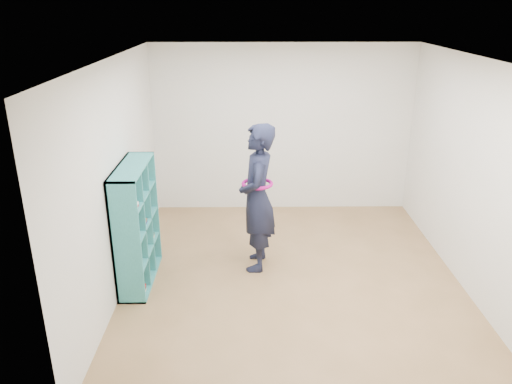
{
  "coord_description": "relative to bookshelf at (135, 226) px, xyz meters",
  "views": [
    {
      "loc": [
        -0.5,
        -5.3,
        3.16
      ],
      "look_at": [
        -0.44,
        0.3,
        1.01
      ],
      "focal_mm": 35.0,
      "sensor_mm": 36.0,
      "label": 1
    }
  ],
  "objects": [
    {
      "name": "floor",
      "position": [
        1.86,
        0.01,
        -0.71
      ],
      "size": [
        4.5,
        4.5,
        0.0
      ],
      "primitive_type": "plane",
      "color": "brown",
      "rests_on": "ground"
    },
    {
      "name": "ceiling",
      "position": [
        1.86,
        0.01,
        1.89
      ],
      "size": [
        4.5,
        4.5,
        0.0
      ],
      "primitive_type": "plane",
      "color": "white",
      "rests_on": "wall_back"
    },
    {
      "name": "wall_left",
      "position": [
        -0.14,
        0.01,
        0.59
      ],
      "size": [
        0.02,
        4.5,
        2.6
      ],
      "primitive_type": "cube",
      "color": "silver",
      "rests_on": "floor"
    },
    {
      "name": "wall_right",
      "position": [
        3.86,
        0.01,
        0.59
      ],
      "size": [
        0.02,
        4.5,
        2.6
      ],
      "primitive_type": "cube",
      "color": "silver",
      "rests_on": "floor"
    },
    {
      "name": "wall_back",
      "position": [
        1.86,
        2.26,
        0.59
      ],
      "size": [
        4.0,
        0.02,
        2.6
      ],
      "primitive_type": "cube",
      "color": "silver",
      "rests_on": "floor"
    },
    {
      "name": "wall_front",
      "position": [
        1.86,
        -2.24,
        0.59
      ],
      "size": [
        4.0,
        0.02,
        2.6
      ],
      "primitive_type": "cube",
      "color": "silver",
      "rests_on": "floor"
    },
    {
      "name": "bookshelf",
      "position": [
        0.0,
        0.0,
        0.0
      ],
      "size": [
        0.32,
        1.09,
        1.45
      ],
      "color": "teal",
      "rests_on": "floor"
    },
    {
      "name": "person",
      "position": [
        1.44,
        0.33,
        0.21
      ],
      "size": [
        0.48,
        0.7,
        1.84
      ],
      "rotation": [
        0.0,
        0.0,
        -1.63
      ],
      "color": "black",
      "rests_on": "floor"
    },
    {
      "name": "smartphone",
      "position": [
        1.31,
        0.41,
        0.33
      ],
      "size": [
        0.01,
        0.09,
        0.13
      ],
      "rotation": [
        0.33,
        0.0,
        -0.06
      ],
      "color": "silver",
      "rests_on": "person"
    }
  ]
}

